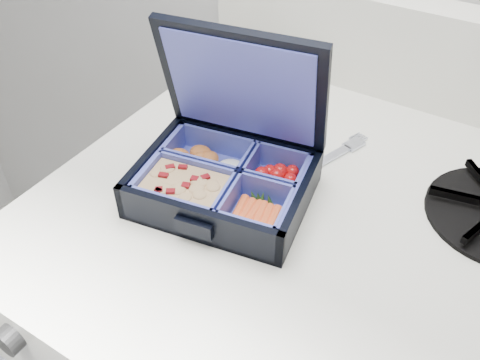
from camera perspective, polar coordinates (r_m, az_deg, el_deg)
The scene contains 3 objects.
bento_box at distance 0.63m, azimuth -1.83°, elevation -0.36°, with size 0.21×0.16×0.05m, color black, non-canonical shape.
burner_grate_rear at distance 0.90m, azimuth 3.17°, elevation 12.31°, with size 0.15×0.15×0.02m, color black.
fork at distance 0.69m, azimuth 8.02°, elevation 1.39°, with size 0.02×0.18×0.01m, color #B0B4CB, non-canonical shape.
Camera 1 is at (-0.16, 1.20, 1.43)m, focal length 38.00 mm.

